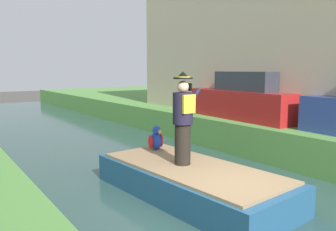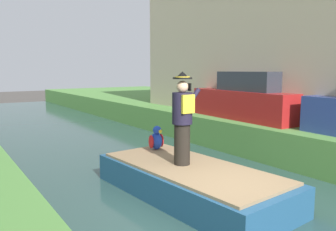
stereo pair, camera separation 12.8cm
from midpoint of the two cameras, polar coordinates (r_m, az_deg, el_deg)
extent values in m
plane|color=#4C4742|center=(6.15, 11.96, -17.41)|extent=(80.00, 80.00, 0.00)
cube|color=#2D4C47|center=(6.13, 11.97, -16.98)|extent=(6.05, 48.00, 0.10)
cube|color=#23517A|center=(6.89, 4.26, -11.07)|extent=(2.11, 4.32, 0.56)
cube|color=#997A56|center=(6.80, 4.28, -8.63)|extent=(1.94, 3.98, 0.05)
cylinder|color=black|center=(6.80, 2.92, -4.82)|extent=(0.32, 0.32, 0.82)
cylinder|color=black|center=(6.68, 2.96, 1.21)|extent=(0.40, 0.40, 0.62)
cube|color=gold|center=(6.52, 3.97, 1.93)|extent=(0.28, 0.06, 0.36)
sphere|color=#DBA884|center=(6.65, 2.98, 4.85)|extent=(0.23, 0.23, 0.23)
cylinder|color=black|center=(6.64, 2.99, 6.28)|extent=(0.38, 0.38, 0.03)
cone|color=black|center=(6.64, 3.00, 6.88)|extent=(0.26, 0.26, 0.12)
cylinder|color=gold|center=(6.64, 3.00, 6.49)|extent=(0.29, 0.29, 0.02)
cylinder|color=black|center=(6.77, 4.66, 2.81)|extent=(0.38, 0.09, 0.43)
cube|color=black|center=(6.68, 4.19, 4.77)|extent=(0.03, 0.08, 0.15)
ellipsoid|color=blue|center=(8.10, -1.54, -4.30)|extent=(0.26, 0.32, 0.40)
sphere|color=blue|center=(8.01, -1.39, -2.46)|extent=(0.20, 0.20, 0.20)
cone|color=yellow|center=(7.93, -1.00, -2.64)|extent=(0.09, 0.09, 0.09)
ellipsoid|color=red|center=(8.03, -2.38, -4.42)|extent=(0.08, 0.20, 0.32)
ellipsoid|color=red|center=(8.17, -0.71, -4.19)|extent=(0.08, 0.20, 0.32)
cube|color=red|center=(11.36, 14.09, 1.86)|extent=(1.93, 4.09, 0.90)
cube|color=#2D333D|center=(11.18, 14.98, 5.60)|extent=(1.57, 2.28, 0.60)
camera|label=1|loc=(0.06, -89.50, 0.07)|focal=36.34mm
camera|label=2|loc=(0.06, 90.50, -0.07)|focal=36.34mm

